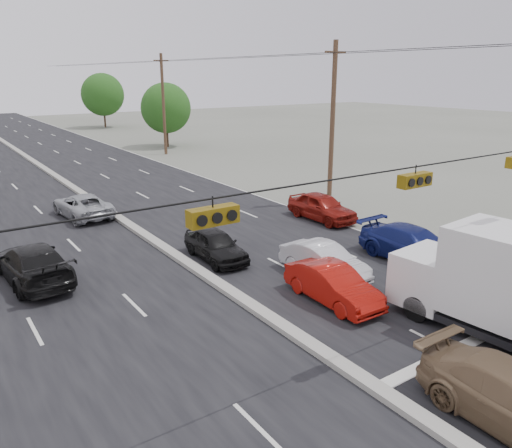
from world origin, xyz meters
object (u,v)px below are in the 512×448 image
at_px(oncoming_far, 82,206).
at_px(tree_right_far, 103,95).
at_px(box_truck, 510,286).
at_px(utility_pole_right_c, 163,104).
at_px(queue_car_e, 322,207).
at_px(utility_pole_right_b, 332,124).
at_px(queue_car_a, 216,245).
at_px(oncoming_near, 33,264).
at_px(queue_car_d, 414,246).
at_px(tree_right_mid, 166,108).
at_px(red_sedan, 333,285).
at_px(queue_car_b, 324,261).

bearing_deg(oncoming_far, tree_right_far, -113.99).
relative_size(tree_right_far, box_truck, 1.14).
distance_m(utility_pole_right_c, queue_car_e, 28.04).
xyz_separation_m(utility_pole_right_b, utility_pole_right_c, (0.00, 25.00, 0.00)).
bearing_deg(queue_car_a, oncoming_near, 167.04).
bearing_deg(queue_car_e, queue_car_d, -99.34).
xyz_separation_m(utility_pole_right_b, queue_car_a, (-11.10, -4.64, -4.42)).
bearing_deg(utility_pole_right_b, queue_car_a, -157.31).
bearing_deg(tree_right_mid, oncoming_far, -124.39).
bearing_deg(red_sedan, box_truck, -60.66).
bearing_deg(oncoming_near, tree_right_far, -115.05).
xyz_separation_m(utility_pole_right_b, tree_right_far, (3.50, 55.00, -0.15)).
distance_m(utility_pole_right_b, queue_car_d, 11.48).
distance_m(utility_pole_right_c, box_truck, 41.63).
bearing_deg(oncoming_far, queue_car_e, 138.67).
xyz_separation_m(queue_car_b, queue_car_e, (5.50, 6.34, 0.09)).
relative_size(queue_car_e, oncoming_near, 0.85).
distance_m(utility_pole_right_b, queue_car_b, 13.00).
distance_m(tree_right_mid, queue_car_d, 40.54).
distance_m(queue_car_b, oncoming_far, 15.77).
bearing_deg(oncoming_near, tree_right_mid, -126.88).
height_order(tree_right_far, queue_car_e, tree_right_far).
xyz_separation_m(utility_pole_right_c, oncoming_near, (-18.41, -27.65, -4.33)).
distance_m(utility_pole_right_b, queue_car_a, 12.82).
bearing_deg(red_sedan, utility_pole_right_b, 49.64).
height_order(tree_right_far, oncoming_far, tree_right_far).
relative_size(red_sedan, queue_car_a, 1.04).
bearing_deg(box_truck, utility_pole_right_c, 74.88).
height_order(red_sedan, queue_car_d, queue_car_d).
distance_m(queue_car_a, queue_car_b, 5.03).
bearing_deg(oncoming_far, utility_pole_right_b, 153.06).
height_order(utility_pole_right_b, oncoming_far, utility_pole_right_b).
bearing_deg(oncoming_near, oncoming_far, -121.50).
relative_size(box_truck, oncoming_near, 1.34).
bearing_deg(queue_car_b, oncoming_near, 144.25).
bearing_deg(tree_right_mid, red_sedan, -106.69).
bearing_deg(queue_car_b, utility_pole_right_b, 42.75).
bearing_deg(oncoming_far, box_truck, 103.33).
xyz_separation_m(box_truck, queue_car_d, (3.14, 6.03, -1.05)).
distance_m(tree_right_mid, red_sedan, 42.83).
relative_size(tree_right_mid, oncoming_near, 1.33).
distance_m(utility_pole_right_c, red_sedan, 37.44).
bearing_deg(tree_right_far, queue_car_d, -96.58).
bearing_deg(queue_car_a, oncoming_far, 107.92).
xyz_separation_m(queue_car_a, queue_car_e, (8.20, 2.09, 0.09)).
bearing_deg(tree_right_far, red_sedan, -101.38).
relative_size(utility_pole_right_b, queue_car_e, 2.21).
relative_size(utility_pole_right_c, tree_right_mid, 1.40).
height_order(utility_pole_right_b, queue_car_e, utility_pole_right_b).
distance_m(utility_pole_right_b, queue_car_e, 5.80).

